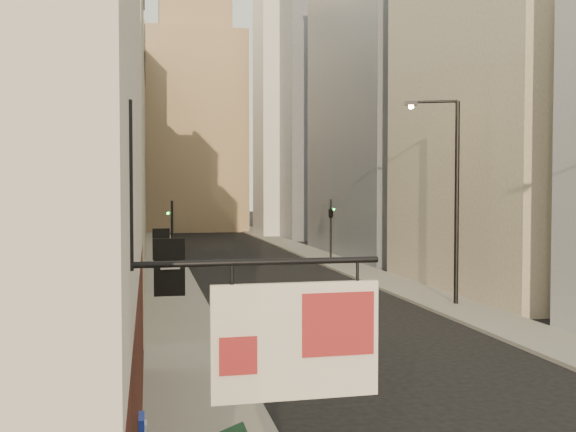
{
  "coord_description": "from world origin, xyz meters",
  "views": [
    {
      "loc": [
        -7.85,
        -2.79,
        5.54
      ],
      "look_at": [
        -2.49,
        21.56,
        4.61
      ],
      "focal_mm": 40.0,
      "sensor_mm": 36.0,
      "label": 1
    }
  ],
  "objects_px": {
    "clock_tower": "(194,109)",
    "streetlamp_mid": "(451,189)",
    "traffic_light_right": "(331,214)",
    "traffic_light_left": "(172,225)",
    "white_tower": "(289,90)"
  },
  "relations": [
    {
      "from": "clock_tower",
      "to": "white_tower",
      "type": "xyz_separation_m",
      "value": [
        11.0,
        -14.0,
        0.97
      ]
    },
    {
      "from": "streetlamp_mid",
      "to": "traffic_light_left",
      "type": "xyz_separation_m",
      "value": [
        -12.8,
        12.84,
        -2.26
      ]
    },
    {
      "from": "streetlamp_mid",
      "to": "traffic_light_right",
      "type": "bearing_deg",
      "value": 112.05
    },
    {
      "from": "white_tower",
      "to": "streetlamp_mid",
      "type": "bearing_deg",
      "value": -93.85
    },
    {
      "from": "traffic_light_right",
      "to": "streetlamp_mid",
      "type": "bearing_deg",
      "value": 74.91
    },
    {
      "from": "clock_tower",
      "to": "traffic_light_right",
      "type": "height_order",
      "value": "clock_tower"
    },
    {
      "from": "white_tower",
      "to": "traffic_light_right",
      "type": "bearing_deg",
      "value": -96.64
    },
    {
      "from": "streetlamp_mid",
      "to": "clock_tower",
      "type": "bearing_deg",
      "value": 117.72
    },
    {
      "from": "clock_tower",
      "to": "streetlamp_mid",
      "type": "distance_m",
      "value": 67.8
    },
    {
      "from": "white_tower",
      "to": "traffic_light_left",
      "type": "bearing_deg",
      "value": -112.45
    },
    {
      "from": "clock_tower",
      "to": "streetlamp_mid",
      "type": "relative_size",
      "value": 4.51
    },
    {
      "from": "white_tower",
      "to": "traffic_light_left",
      "type": "height_order",
      "value": "white_tower"
    },
    {
      "from": "streetlamp_mid",
      "to": "traffic_light_right",
      "type": "height_order",
      "value": "streetlamp_mid"
    },
    {
      "from": "white_tower",
      "to": "streetlamp_mid",
      "type": "distance_m",
      "value": 54.0
    },
    {
      "from": "clock_tower",
      "to": "white_tower",
      "type": "relative_size",
      "value": 1.08
    }
  ]
}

